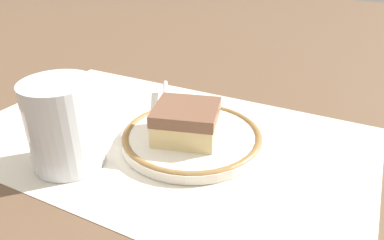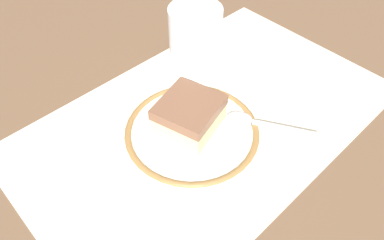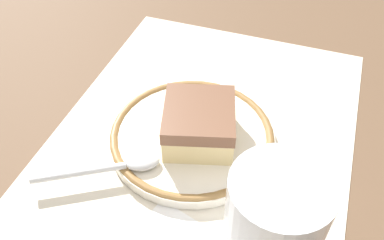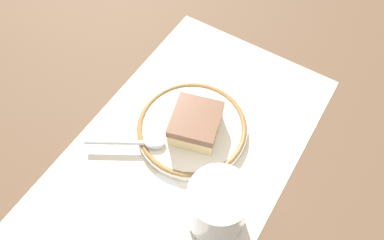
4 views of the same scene
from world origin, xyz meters
The scene contains 7 objects.
ground_plane centered at (0.00, 0.00, 0.00)m, with size 2.40×2.40×0.00m, color brown.
placemat centered at (0.00, 0.00, 0.00)m, with size 0.52×0.32×0.00m, color beige.
plate centered at (0.04, 0.01, 0.01)m, with size 0.18×0.18×0.01m.
cake_slice centered at (0.04, 0.00, 0.03)m, with size 0.09×0.09×0.04m.
spoon centered at (-0.03, 0.06, 0.02)m, with size 0.08×0.12×0.01m.
cup centered at (-0.07, -0.10, 0.05)m, with size 0.08×0.08×0.10m.
napkin centered at (-0.12, -0.02, 0.00)m, with size 0.10×0.14×0.00m, color white.
Camera 2 is at (0.26, 0.24, 0.38)m, focal length 34.56 mm.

